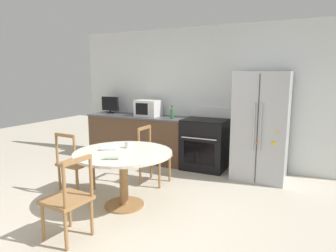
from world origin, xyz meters
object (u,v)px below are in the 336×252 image
(microwave, at_px, (148,108))
(countertop_tv, at_px, (110,104))
(counter_bottle, at_px, (172,114))
(candle_glass, at_px, (128,145))
(dining_chair_near, at_px, (69,200))
(dining_chair_far, at_px, (153,156))
(refrigerator, at_px, (261,126))
(oven_range, at_px, (205,144))
(dining_chair_left, at_px, (75,163))

(microwave, relative_size, countertop_tv, 1.15)
(microwave, height_order, counter_bottle, microwave)
(counter_bottle, bearing_deg, candle_glass, -85.17)
(countertop_tv, bearing_deg, dining_chair_near, -60.75)
(counter_bottle, height_order, candle_glass, counter_bottle)
(microwave, bearing_deg, candle_glass, -68.50)
(dining_chair_near, xyz_separation_m, dining_chair_far, (-0.01, 1.85, 0.00))
(refrigerator, relative_size, candle_glass, 20.62)
(microwave, bearing_deg, refrigerator, -2.54)
(oven_range, relative_size, candle_glass, 12.64)
(dining_chair_far, xyz_separation_m, candle_glass, (0.01, -0.73, 0.34))
(oven_range, distance_m, counter_bottle, 0.82)
(oven_range, bearing_deg, microwave, 178.69)
(refrigerator, height_order, candle_glass, refrigerator)
(microwave, xyz_separation_m, dining_chair_near, (0.72, -2.95, -0.62))
(refrigerator, relative_size, countertop_tv, 4.40)
(counter_bottle, relative_size, dining_chair_left, 0.28)
(countertop_tv, relative_size, dining_chair_left, 0.44)
(dining_chair_left, bearing_deg, microwave, 88.09)
(microwave, bearing_deg, countertop_tv, 176.22)
(countertop_tv, distance_m, dining_chair_far, 2.14)
(microwave, distance_m, dining_chair_far, 1.45)
(refrigerator, bearing_deg, counter_bottle, -179.32)
(counter_bottle, height_order, dining_chair_near, counter_bottle)
(oven_range, bearing_deg, dining_chair_near, -99.37)
(countertop_tv, bearing_deg, dining_chair_far, -34.75)
(counter_bottle, distance_m, dining_chair_left, 2.03)
(microwave, bearing_deg, oven_range, -1.31)
(refrigerator, xyz_separation_m, dining_chair_left, (-2.33, -1.83, -0.45))
(oven_range, height_order, dining_chair_near, oven_range)
(countertop_tv, distance_m, counter_bottle, 1.56)
(oven_range, height_order, counter_bottle, counter_bottle)
(microwave, bearing_deg, dining_chair_far, -57.19)
(candle_glass, bearing_deg, refrigerator, 49.64)
(dining_chair_near, xyz_separation_m, dining_chair_left, (-0.86, 1.02, 0.00))
(microwave, xyz_separation_m, candle_glass, (0.72, -1.83, -0.29))
(oven_range, distance_m, microwave, 1.34)
(dining_chair_left, bearing_deg, countertop_tv, 114.84)
(countertop_tv, xyz_separation_m, counter_bottle, (1.54, -0.18, -0.09))
(oven_range, bearing_deg, countertop_tv, 177.59)
(refrigerator, bearing_deg, dining_chair_far, -145.88)
(oven_range, distance_m, dining_chair_near, 2.96)
(counter_bottle, relative_size, dining_chair_far, 0.28)
(oven_range, relative_size, dining_chair_near, 1.20)
(counter_bottle, height_order, dining_chair_left, counter_bottle)
(refrigerator, xyz_separation_m, candle_glass, (-1.47, -1.73, -0.11))
(countertop_tv, xyz_separation_m, candle_glass, (1.69, -1.89, -0.32))
(refrigerator, bearing_deg, oven_range, 175.96)
(refrigerator, xyz_separation_m, countertop_tv, (-3.16, 0.16, 0.21))
(refrigerator, relative_size, counter_bottle, 7.07)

